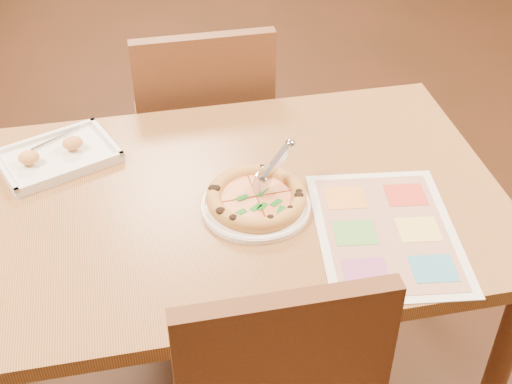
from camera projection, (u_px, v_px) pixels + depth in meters
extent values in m
plane|color=black|center=(240.00, 379.00, 2.18)|extent=(7.00, 7.00, 0.00)
cube|color=olive|center=(236.00, 203.00, 1.74)|extent=(1.30, 0.85, 0.04)
cylinder|color=brown|center=(25.00, 244.00, 2.15)|extent=(0.06, 0.06, 0.68)
cylinder|color=brown|center=(497.00, 374.00, 1.78)|extent=(0.06, 0.06, 0.68)
cylinder|color=brown|center=(395.00, 195.00, 2.34)|extent=(0.06, 0.06, 0.68)
cube|color=brown|center=(284.00, 379.00, 1.37)|extent=(0.42, 0.04, 0.45)
cube|color=brown|center=(201.00, 132.00, 2.43)|extent=(0.42, 0.42, 0.04)
cube|color=brown|center=(206.00, 104.00, 2.15)|extent=(0.42, 0.04, 0.45)
cylinder|color=white|center=(256.00, 206.00, 1.69)|extent=(0.30, 0.30, 0.01)
cylinder|color=#E09E4C|center=(256.00, 200.00, 1.69)|extent=(0.23, 0.23, 0.01)
cylinder|color=#DCB777|center=(256.00, 197.00, 1.69)|extent=(0.20, 0.20, 0.01)
torus|color=#E09E4C|center=(256.00, 197.00, 1.69)|extent=(0.24, 0.24, 0.04)
cylinder|color=silver|center=(263.00, 180.00, 1.67)|extent=(0.06, 0.05, 0.08)
cube|color=silver|center=(277.00, 162.00, 1.69)|extent=(0.10, 0.09, 0.06)
cube|color=silver|center=(58.00, 158.00, 1.84)|extent=(0.34, 0.29, 0.02)
cube|color=silver|center=(57.00, 155.00, 1.84)|extent=(0.13, 0.09, 0.00)
ellipsoid|color=#D5904C|center=(29.00, 158.00, 1.79)|extent=(0.05, 0.04, 0.03)
ellipsoid|color=#D5904C|center=(73.00, 143.00, 1.84)|extent=(0.05, 0.04, 0.03)
cube|color=silver|center=(387.00, 232.00, 1.63)|extent=(0.37, 0.48, 0.00)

